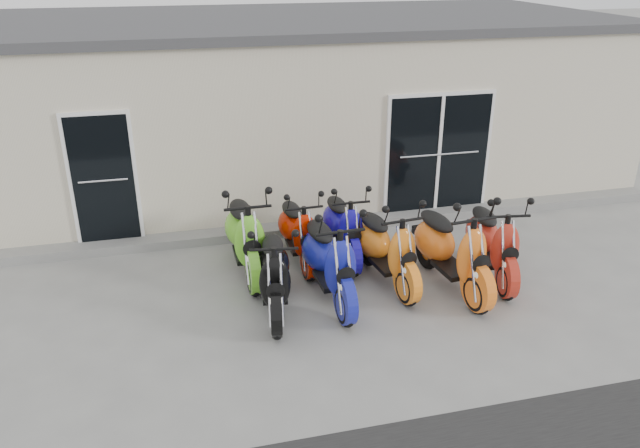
% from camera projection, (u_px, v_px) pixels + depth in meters
% --- Properties ---
extents(ground, '(80.00, 80.00, 0.00)m').
position_uv_depth(ground, '(330.00, 286.00, 9.27)').
color(ground, gray).
rests_on(ground, ground).
extents(building, '(14.00, 6.00, 3.20)m').
position_uv_depth(building, '(268.00, 103.00, 13.24)').
color(building, beige).
rests_on(building, ground).
extents(roof_cap, '(14.20, 6.20, 0.16)m').
position_uv_depth(roof_cap, '(265.00, 20.00, 12.57)').
color(roof_cap, '#3F3F42').
rests_on(roof_cap, building).
extents(front_step, '(14.00, 0.40, 0.15)m').
position_uv_depth(front_step, '(301.00, 227.00, 11.04)').
color(front_step, gray).
rests_on(front_step, ground).
extents(door_left, '(1.07, 0.08, 2.22)m').
position_uv_depth(door_left, '(103.00, 176.00, 9.99)').
color(door_left, black).
rests_on(door_left, front_step).
extents(door_right, '(2.02, 0.08, 2.22)m').
position_uv_depth(door_right, '(438.00, 150.00, 11.26)').
color(door_right, black).
rests_on(door_right, front_step).
extents(scooter_front_black, '(0.98, 2.01, 1.43)m').
position_uv_depth(scooter_front_black, '(274.00, 264.00, 8.37)').
color(scooter_front_black, black).
rests_on(scooter_front_black, ground).
extents(scooter_front_blue, '(0.86, 2.13, 1.55)m').
position_uv_depth(scooter_front_blue, '(329.00, 250.00, 8.63)').
color(scooter_front_blue, '#171E9C').
rests_on(scooter_front_blue, ground).
extents(scooter_front_orange_a, '(0.96, 2.06, 1.47)m').
position_uv_depth(scooter_front_orange_a, '(386.00, 238.00, 9.08)').
color(scooter_front_orange_a, orange).
rests_on(scooter_front_orange_a, ground).
extents(scooter_front_orange_b, '(0.99, 2.22, 1.59)m').
position_uv_depth(scooter_front_orange_b, '(452.00, 239.00, 8.91)').
color(scooter_front_orange_b, orange).
rests_on(scooter_front_orange_b, ground).
extents(scooter_front_red, '(1.01, 2.07, 1.47)m').
position_uv_depth(scooter_front_red, '(493.00, 232.00, 9.26)').
color(scooter_front_red, '#B42919').
rests_on(scooter_front_red, ground).
extents(scooter_back_green, '(0.80, 2.13, 1.57)m').
position_uv_depth(scooter_back_green, '(244.00, 226.00, 9.36)').
color(scooter_back_green, '#67C629').
rests_on(scooter_back_green, ground).
extents(scooter_back_red, '(0.72, 1.85, 1.35)m').
position_uv_depth(scooter_back_red, '(298.00, 223.00, 9.72)').
color(scooter_back_red, '#BA1800').
rests_on(scooter_back_red, ground).
extents(scooter_back_blue, '(0.72, 1.88, 1.38)m').
position_uv_depth(scooter_back_blue, '(343.00, 218.00, 9.86)').
color(scooter_back_blue, '#160C9C').
rests_on(scooter_back_blue, ground).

